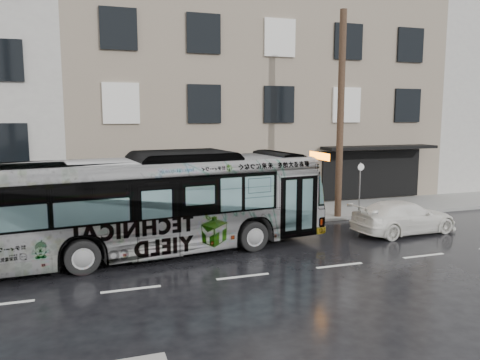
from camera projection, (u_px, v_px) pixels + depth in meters
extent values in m
plane|color=black|center=(219.00, 253.00, 15.99)|extent=(120.00, 120.00, 0.00)
cube|color=gray|center=(189.00, 220.00, 20.58)|extent=(90.00, 3.60, 0.15)
cube|color=gray|center=(240.00, 102.00, 28.73)|extent=(20.00, 12.00, 11.00)
cylinder|color=#483324|center=(341.00, 116.00, 20.49)|extent=(0.30, 0.30, 9.00)
cylinder|color=slate|center=(360.00, 189.00, 21.29)|extent=(0.06, 0.06, 2.40)
imported|color=#B2B2B2|center=(150.00, 204.00, 15.71)|extent=(12.61, 4.36, 3.44)
imported|color=white|center=(404.00, 217.00, 18.62)|extent=(4.59, 2.19, 1.29)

